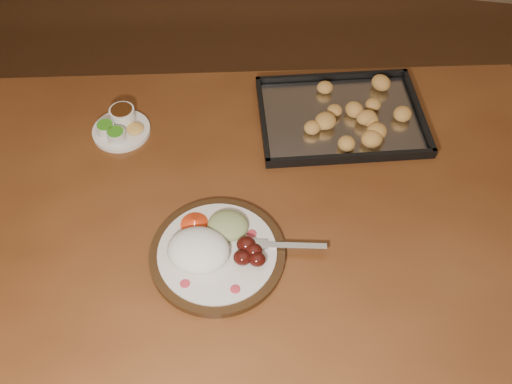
# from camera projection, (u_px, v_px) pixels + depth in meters

# --- Properties ---
(ground) EXTENTS (4.00, 4.00, 0.00)m
(ground) POSITION_uv_depth(u_px,v_px,m) (332.00, 321.00, 1.91)
(ground) COLOR #50301B
(ground) RESTS_ON ground
(dining_table) EXTENTS (1.65, 1.19, 0.75)m
(dining_table) POSITION_uv_depth(u_px,v_px,m) (246.00, 227.00, 1.36)
(dining_table) COLOR brown
(dining_table) RESTS_ON ground
(dinner_plate) EXTENTS (0.36, 0.28, 0.07)m
(dinner_plate) POSITION_uv_depth(u_px,v_px,m) (214.00, 250.00, 1.18)
(dinner_plate) COLOR black
(dinner_plate) RESTS_ON dining_table
(condiment_saucer) EXTENTS (0.14, 0.14, 0.05)m
(condiment_saucer) POSITION_uv_depth(u_px,v_px,m) (120.00, 126.00, 1.40)
(condiment_saucer) COLOR white
(condiment_saucer) RESTS_ON dining_table
(baking_tray) EXTENTS (0.47, 0.39, 0.04)m
(baking_tray) POSITION_uv_depth(u_px,v_px,m) (341.00, 115.00, 1.43)
(baking_tray) COLOR black
(baking_tray) RESTS_ON dining_table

